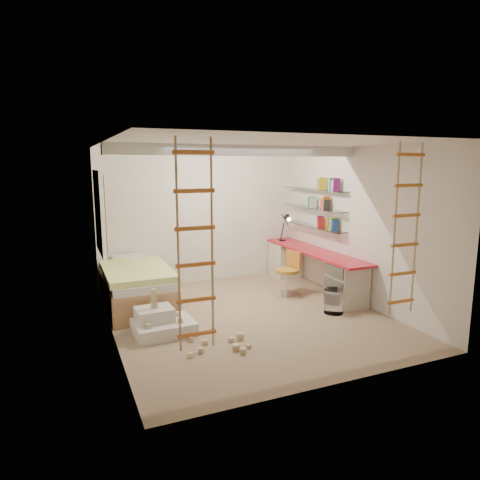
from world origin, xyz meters
name	(u,v)px	position (x,y,z in m)	size (l,w,h in m)	color
floor	(248,316)	(0.00, 0.00, 0.00)	(4.50, 4.50, 0.00)	#927F5E
ceiling_beam	(240,150)	(0.00, 0.30, 2.52)	(4.00, 0.18, 0.16)	white
window_frame	(99,212)	(-1.97, 1.50, 1.55)	(0.06, 1.15, 1.35)	white
window_blind	(102,212)	(-1.93, 1.50, 1.55)	(0.02, 1.00, 1.20)	#4C2D1E
rope_ladder_left	(195,247)	(-1.35, -1.75, 1.52)	(0.41, 0.04, 2.13)	#C66621
rope_ladder_right	(406,230)	(1.35, -1.75, 1.52)	(0.41, 0.04, 2.13)	#C37921
waste_bin	(334,301)	(1.32, -0.38, 0.19)	(0.31, 0.31, 0.39)	white
desk	(313,268)	(1.72, 0.86, 0.40)	(0.56, 2.80, 0.75)	red
shelves	(314,208)	(1.87, 1.13, 1.50)	(0.25, 1.80, 0.71)	white
bed	(136,286)	(-1.48, 1.23, 0.33)	(1.02, 2.00, 0.69)	#AD7F51
task_lamp	(286,223)	(1.67, 1.82, 1.14)	(0.14, 0.36, 0.57)	black
swivel_chair	(288,280)	(1.07, 0.66, 0.30)	(0.61, 0.61, 0.81)	#B48422
play_platform	(161,324)	(-1.37, -0.14, 0.14)	(0.84, 0.67, 0.36)	silver
toy_blocks	(196,329)	(-1.01, -0.60, 0.17)	(1.20, 1.20, 0.63)	#CCB284
books	(314,203)	(1.87, 1.13, 1.59)	(0.14, 0.58, 0.92)	#194CA5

